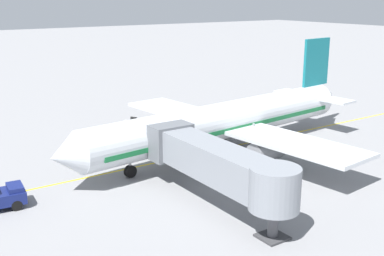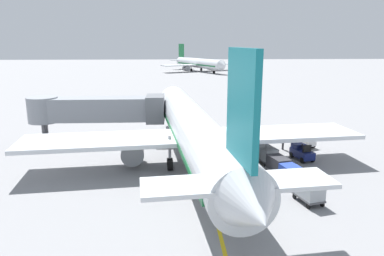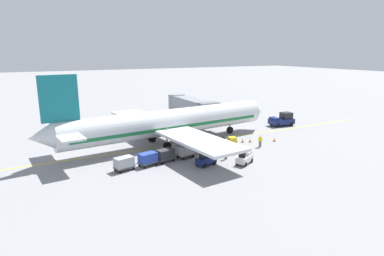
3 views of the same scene
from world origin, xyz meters
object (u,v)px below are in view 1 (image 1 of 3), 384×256
at_px(jet_bridge, 218,163).
at_px(baggage_cart_tail_end, 244,116).
at_px(ground_crew_loader, 97,142).
at_px(baggage_cart_third_in_train, 227,120).
at_px(safety_cone_nose_left, 106,156).
at_px(safety_cone_nose_right, 66,159).
at_px(ground_crew_marshaller, 156,131).
at_px(baggage_tug_lead, 130,126).
at_px(baggage_tug_trailing, 142,143).
at_px(baggage_cart_second_in_train, 213,123).
at_px(baggage_cart_front, 194,127).
at_px(ground_crew_wing_walker, 149,127).
at_px(baggage_tug_spare, 169,124).
at_px(parked_airliner, 225,121).
at_px(safety_cone_wing_tip, 117,155).

distance_m(jet_bridge, baggage_cart_tail_end, 25.36).
relative_size(jet_bridge, baggage_cart_tail_end, 5.13).
relative_size(baggage_cart_tail_end, ground_crew_loader, 1.76).
relative_size(baggage_cart_third_in_train, baggage_cart_tail_end, 1.00).
xyz_separation_m(safety_cone_nose_left, safety_cone_nose_right, (1.34, 3.54, 0.00)).
height_order(baggage_cart_third_in_train, ground_crew_marshaller, ground_crew_marshaller).
bearing_deg(safety_cone_nose_left, baggage_tug_lead, -41.26).
bearing_deg(baggage_tug_lead, ground_crew_loader, 127.19).
height_order(baggage_tug_trailing, baggage_cart_second_in_train, baggage_tug_trailing).
bearing_deg(baggage_cart_front, safety_cone_nose_right, 92.70).
bearing_deg(safety_cone_nose_right, safety_cone_nose_left, -110.71).
height_order(jet_bridge, ground_crew_wing_walker, jet_bridge).
height_order(baggage_tug_trailing, baggage_cart_tail_end, baggage_tug_trailing).
bearing_deg(baggage_tug_spare, baggage_cart_third_in_train, -115.56).
xyz_separation_m(baggage_cart_third_in_train, ground_crew_loader, (0.03, 16.78, 0.00)).
height_order(baggage_cart_front, baggage_cart_second_in_train, same).
height_order(baggage_cart_tail_end, safety_cone_nose_left, baggage_cart_tail_end).
bearing_deg(safety_cone_nose_right, baggage_cart_third_in_train, -86.30).
distance_m(baggage_cart_tail_end, ground_crew_loader, 19.71).
height_order(baggage_tug_spare, baggage_cart_front, baggage_tug_spare).
height_order(parked_airliner, ground_crew_marshaller, parked_airliner).
relative_size(baggage_tug_lead, safety_cone_nose_left, 4.70).
bearing_deg(safety_cone_nose_left, ground_crew_marshaller, -68.79).
bearing_deg(safety_cone_nose_left, parked_airliner, -112.88).
relative_size(baggage_cart_third_in_train, ground_crew_marshaller, 1.76).
bearing_deg(baggage_cart_second_in_train, baggage_cart_tail_end, -83.88).
bearing_deg(baggage_cart_front, baggage_cart_tail_end, -84.36).
bearing_deg(baggage_tug_lead, baggage_cart_front, -134.64).
bearing_deg(jet_bridge, safety_cone_nose_right, 19.48).
bearing_deg(parked_airliner, baggage_cart_second_in_train, -27.54).
relative_size(jet_bridge, ground_crew_loader, 9.04).
bearing_deg(parked_airliner, ground_crew_marshaller, 26.52).
distance_m(parked_airliner, ground_crew_loader, 13.22).
xyz_separation_m(baggage_cart_third_in_train, baggage_cart_tail_end, (0.20, -2.93, 0.00)).
height_order(baggage_cart_tail_end, ground_crew_loader, ground_crew_loader).
bearing_deg(baggage_tug_trailing, ground_crew_wing_walker, -36.94).
relative_size(parked_airliner, baggage_cart_front, 12.54).
bearing_deg(safety_cone_nose_left, jet_bridge, -171.47).
bearing_deg(ground_crew_loader, baggage_cart_third_in_train, -90.10).
bearing_deg(jet_bridge, baggage_cart_front, -29.19).
xyz_separation_m(ground_crew_loader, safety_cone_wing_tip, (-3.16, -0.71, -0.66)).
height_order(safety_cone_nose_left, safety_cone_nose_right, same).
relative_size(baggage_cart_front, baggage_cart_second_in_train, 1.00).
height_order(ground_crew_loader, safety_cone_wing_tip, ground_crew_loader).
bearing_deg(jet_bridge, baggage_cart_second_in_train, -35.64).
xyz_separation_m(baggage_tug_spare, safety_cone_nose_left, (-5.68, 10.80, -0.42)).
distance_m(baggage_tug_trailing, baggage_cart_front, 7.60).
bearing_deg(baggage_cart_third_in_train, safety_cone_nose_right, 93.70).
distance_m(parked_airliner, baggage_tug_spare, 10.64).
bearing_deg(baggage_cart_third_in_train, jet_bridge, 140.05).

